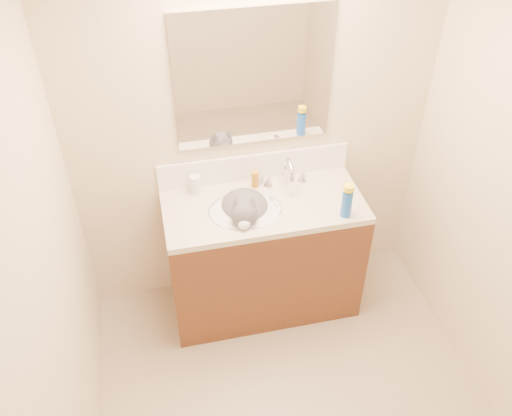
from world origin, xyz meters
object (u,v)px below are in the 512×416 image
faucet (288,175)px  pill_bottle (195,185)px  vanity_cabinet (263,258)px  cat (245,211)px  amber_bottle (255,179)px  basin (245,219)px  spray_can (347,204)px  silver_jar (260,179)px

faucet → pill_bottle: (-0.56, 0.06, -0.03)m
faucet → vanity_cabinet: bearing=-142.7°
vanity_cabinet → cat: size_ratio=2.68×
faucet → pill_bottle: faucet is taller
pill_bottle → amber_bottle: size_ratio=1.09×
basin → faucet: faucet is taller
cat → spray_can: bearing=-7.0°
cat → silver_jar: size_ratio=8.30×
basin → spray_can: spray_can is taller
vanity_cabinet → cat: bearing=-174.8°
basin → spray_can: size_ratio=2.68×
faucet → pill_bottle: 0.57m
basin → spray_can: (0.56, -0.17, 0.15)m
cat → silver_jar: (0.14, 0.22, 0.05)m
faucet → cat: (-0.30, -0.15, -0.11)m
vanity_cabinet → amber_bottle: size_ratio=10.91×
faucet → silver_jar: 0.18m
vanity_cabinet → cat: (-0.12, -0.01, 0.42)m
silver_jar → cat: bearing=-122.5°
pill_bottle → spray_can: bearing=-26.4°
silver_jar → basin: bearing=-120.7°
pill_bottle → basin: bearing=-41.5°
basin → cat: bearing=85.2°
basin → faucet: 0.38m
basin → cat: cat is taller
cat → amber_bottle: (0.11, 0.19, 0.08)m
amber_bottle → spray_can: (0.45, -0.39, 0.03)m
vanity_cabinet → pill_bottle: (-0.38, 0.20, 0.51)m
faucet → pill_bottle: bearing=173.5°
spray_can → pill_bottle: bearing=153.6°
faucet → spray_can: (0.26, -0.34, -0.00)m
silver_jar → spray_can: (0.41, -0.41, 0.06)m
vanity_cabinet → cat: cat is taller
faucet → cat: size_ratio=0.63×
vanity_cabinet → basin: bearing=-166.0°
vanity_cabinet → amber_bottle: amber_bottle is taller
vanity_cabinet → pill_bottle: bearing=152.2°
pill_bottle → silver_jar: 0.40m
pill_bottle → cat: bearing=-38.9°
vanity_cabinet → pill_bottle: size_ratio=9.98×
basin → amber_bottle: bearing=63.3°
faucet → silver_jar: faucet is taller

